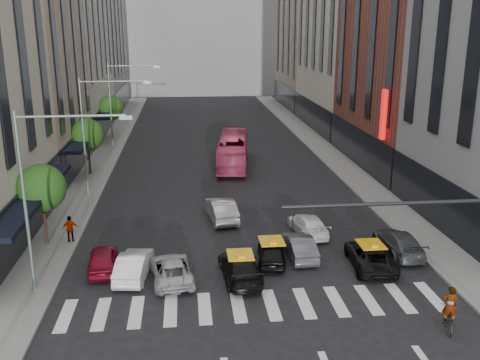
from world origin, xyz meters
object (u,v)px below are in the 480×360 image
object	(u,v)px
streetlamp_near	(43,179)
streetlamp_far	(119,95)
motorcycle	(448,319)
car_red	(103,259)
car_white_front	(134,265)
bus	(233,150)
streetlamp_mid	(95,121)
taxi_center	(271,252)
pedestrian_far	(70,229)
taxi_left	(240,267)

from	to	relation	value
streetlamp_near	streetlamp_far	world-z (taller)	same
motorcycle	car_red	bearing A→B (deg)	-8.22
streetlamp_far	car_white_front	distance (m)	31.46
bus	car_red	bearing A→B (deg)	74.68
streetlamp_mid	motorcycle	distance (m)	28.49
bus	taxi_center	bearing A→B (deg)	97.83
car_red	bus	bearing A→B (deg)	-117.84
streetlamp_mid	streetlamp_far	xyz separation A→B (m)	(0.00, 16.00, 0.00)
taxi_center	pedestrian_far	size ratio (longest dim) A/B	2.28
streetlamp_far	bus	bearing A→B (deg)	-35.50
motorcycle	bus	bearing A→B (deg)	-59.70
taxi_left	car_red	bearing A→B (deg)	-17.94
streetlamp_far	taxi_center	xyz separation A→B (m)	(11.40, -29.78, -5.26)
streetlamp_mid	taxi_left	size ratio (longest dim) A/B	1.93
streetlamp_far	pedestrian_far	size ratio (longest dim) A/B	5.46
pedestrian_far	car_red	bearing A→B (deg)	114.06
streetlamp_mid	taxi_left	distance (m)	18.98
car_red	car_white_front	distance (m)	2.01
motorcycle	taxi_center	bearing A→B (deg)	-31.68
streetlamp_far	car_white_front	xyz separation A→B (m)	(3.86, -30.78, -5.22)
taxi_center	streetlamp_near	bearing A→B (deg)	18.25
streetlamp_near	car_white_front	size ratio (longest dim) A/B	2.15
taxi_center	bus	size ratio (longest dim) A/B	0.35
streetlamp_near	taxi_left	bearing A→B (deg)	2.35
streetlamp_far	bus	distance (m)	14.50
streetlamp_far	car_white_front	size ratio (longest dim) A/B	2.15
streetlamp_near	taxi_left	xyz separation A→B (m)	(9.44, 0.39, -5.23)
car_red	bus	world-z (taller)	bus
motorcycle	pedestrian_far	distance (m)	21.69
taxi_center	taxi_left	bearing A→B (deg)	50.39
streetlamp_far	motorcycle	bearing A→B (deg)	-64.27
bus	car_white_front	bearing A→B (deg)	79.46
pedestrian_far	bus	bearing A→B (deg)	-131.18
bus	streetlamp_far	bearing A→B (deg)	-28.06
motorcycle	taxi_left	bearing A→B (deg)	-16.68
streetlamp_far	taxi_center	distance (m)	32.32
streetlamp_mid	car_white_front	size ratio (longest dim) A/B	2.15
streetlamp_mid	pedestrian_far	world-z (taller)	streetlamp_mid
car_white_front	motorcycle	size ratio (longest dim) A/B	2.29
taxi_left	streetlamp_far	bearing A→B (deg)	-77.41
car_red	pedestrian_far	bearing A→B (deg)	-62.88
car_red	streetlamp_near	bearing A→B (deg)	41.07
car_red	car_white_front	size ratio (longest dim) A/B	0.92
streetlamp_near	bus	xyz separation A→B (m)	(11.25, 23.98, -4.39)
motorcycle	pedestrian_far	xyz separation A→B (m)	(-18.37, 11.52, 0.49)
taxi_center	motorcycle	bearing A→B (deg)	138.24
car_white_front	bus	size ratio (longest dim) A/B	0.38
streetlamp_mid	motorcycle	bearing A→B (deg)	-49.90
taxi_left	motorcycle	size ratio (longest dim) A/B	2.55
bus	motorcycle	xyz separation A→B (m)	(6.77, -29.37, -1.03)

